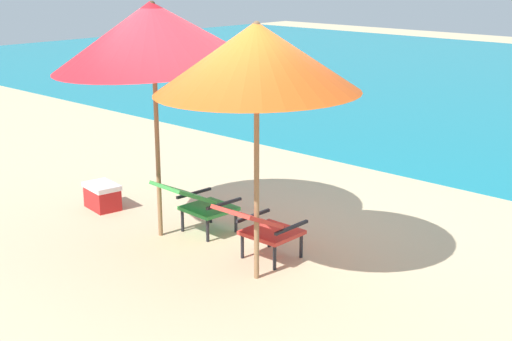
# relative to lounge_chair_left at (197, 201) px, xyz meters

# --- Properties ---
(ground_plane) EXTENTS (40.00, 40.00, 0.00)m
(ground_plane) POSITION_rel_lounge_chair_left_xyz_m (0.46, 4.11, -0.40)
(ground_plane) COLOR #CCB78E
(lounge_chair_left) EXTENTS (0.58, 0.90, 0.68)m
(lounge_chair_left) POSITION_rel_lounge_chair_left_xyz_m (0.00, 0.00, 0.00)
(lounge_chair_left) COLOR #338E3D
(lounge_chair_left) RESTS_ON ground_plane
(lounge_chair_right) EXTENTS (0.56, 0.88, 0.68)m
(lounge_chair_right) POSITION_rel_lounge_chair_left_xyz_m (1.03, -0.08, 0.00)
(lounge_chair_right) COLOR red
(lounge_chair_right) RESTS_ON ground_plane
(beach_umbrella_left) EXTENTS (3.05, 3.06, 2.63)m
(beach_umbrella_left) POSITION_rel_lounge_chair_left_xyz_m (-0.31, -0.27, 1.83)
(beach_umbrella_left) COLOR olive
(beach_umbrella_left) RESTS_ON ground_plane
(beach_umbrella_right) EXTENTS (2.64, 2.64, 2.47)m
(beach_umbrella_right) POSITION_rel_lounge_chair_left_xyz_m (1.26, -0.37, 1.73)
(beach_umbrella_right) COLOR olive
(beach_umbrella_right) RESTS_ON ground_plane
(cooler_box) EXTENTS (0.51, 0.39, 0.32)m
(cooler_box) POSITION_rel_lounge_chair_left_xyz_m (-1.55, -0.18, -0.24)
(cooler_box) COLOR red
(cooler_box) RESTS_ON ground_plane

